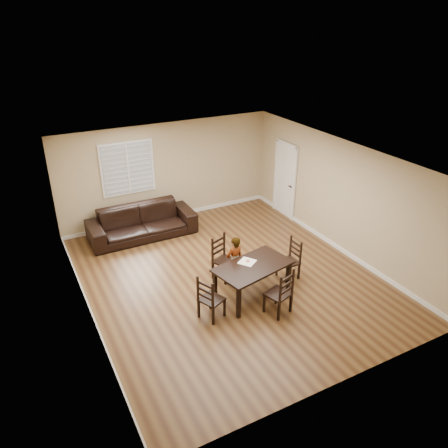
{
  "coord_description": "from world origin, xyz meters",
  "views": [
    {
      "loc": [
        -3.86,
        -7.16,
        5.34
      ],
      "look_at": [
        0.21,
        0.6,
        1.0
      ],
      "focal_mm": 35.0,
      "sensor_mm": 36.0,
      "label": 1
    }
  ],
  "objects_px": {
    "dining_table": "(253,269)",
    "sofa": "(142,222)",
    "donut": "(248,261)",
    "chair_right": "(292,260)",
    "chair_near": "(221,258)",
    "child": "(234,261)",
    "chair_far": "(283,295)",
    "chair_left": "(208,301)"
  },
  "relations": [
    {
      "from": "dining_table",
      "to": "sofa",
      "type": "bearing_deg",
      "value": 95.67
    },
    {
      "from": "dining_table",
      "to": "donut",
      "type": "xyz_separation_m",
      "value": [
        -0.02,
        0.17,
        0.11
      ]
    },
    {
      "from": "chair_right",
      "to": "chair_near",
      "type": "bearing_deg",
      "value": -119.68
    },
    {
      "from": "sofa",
      "to": "child",
      "type": "bearing_deg",
      "value": -70.83
    },
    {
      "from": "chair_near",
      "to": "chair_right",
      "type": "xyz_separation_m",
      "value": [
        1.39,
        -0.73,
        -0.04
      ]
    },
    {
      "from": "chair_right",
      "to": "chair_far",
      "type": "bearing_deg",
      "value": -44.7
    },
    {
      "from": "chair_near",
      "to": "child",
      "type": "relative_size",
      "value": 0.87
    },
    {
      "from": "chair_right",
      "to": "child",
      "type": "height_order",
      "value": "child"
    },
    {
      "from": "chair_right",
      "to": "chair_left",
      "type": "bearing_deg",
      "value": -79.4
    },
    {
      "from": "child",
      "to": "sofa",
      "type": "relative_size",
      "value": 0.42
    },
    {
      "from": "chair_far",
      "to": "sofa",
      "type": "bearing_deg",
      "value": -91.2
    },
    {
      "from": "chair_near",
      "to": "chair_right",
      "type": "relative_size",
      "value": 1.09
    },
    {
      "from": "chair_far",
      "to": "donut",
      "type": "relative_size",
      "value": 10.91
    },
    {
      "from": "chair_right",
      "to": "donut",
      "type": "bearing_deg",
      "value": -88.99
    },
    {
      "from": "chair_left",
      "to": "donut",
      "type": "distance_m",
      "value": 1.26
    },
    {
      "from": "child",
      "to": "chair_left",
      "type": "bearing_deg",
      "value": 31.81
    },
    {
      "from": "chair_left",
      "to": "child",
      "type": "xyz_separation_m",
      "value": [
        1.03,
        0.82,
        0.14
      ]
    },
    {
      "from": "chair_near",
      "to": "chair_far",
      "type": "relative_size",
      "value": 1.01
    },
    {
      "from": "dining_table",
      "to": "chair_left",
      "type": "distance_m",
      "value": 1.2
    },
    {
      "from": "child",
      "to": "sofa",
      "type": "height_order",
      "value": "child"
    },
    {
      "from": "chair_left",
      "to": "sofa",
      "type": "distance_m",
      "value": 3.86
    },
    {
      "from": "donut",
      "to": "child",
      "type": "bearing_deg",
      "value": 105.2
    },
    {
      "from": "chair_right",
      "to": "sofa",
      "type": "relative_size",
      "value": 0.33
    },
    {
      "from": "child",
      "to": "chair_near",
      "type": "bearing_deg",
      "value": -82.02
    },
    {
      "from": "chair_left",
      "to": "dining_table",
      "type": "bearing_deg",
      "value": -99.96
    },
    {
      "from": "child",
      "to": "sofa",
      "type": "xyz_separation_m",
      "value": [
        -1.05,
        3.04,
        -0.17
      ]
    },
    {
      "from": "dining_table",
      "to": "chair_far",
      "type": "distance_m",
      "value": 0.85
    },
    {
      "from": "chair_near",
      "to": "dining_table",
      "type": "bearing_deg",
      "value": -98.09
    },
    {
      "from": "chair_right",
      "to": "child",
      "type": "xyz_separation_m",
      "value": [
        -1.27,
        0.32,
        0.15
      ]
    },
    {
      "from": "child",
      "to": "donut",
      "type": "distance_m",
      "value": 0.43
    },
    {
      "from": "sofa",
      "to": "chair_far",
      "type": "bearing_deg",
      "value": -72.69
    },
    {
      "from": "chair_left",
      "to": "chair_right",
      "type": "xyz_separation_m",
      "value": [
        2.3,
        0.5,
        -0.01
      ]
    },
    {
      "from": "dining_table",
      "to": "donut",
      "type": "distance_m",
      "value": 0.21
    },
    {
      "from": "chair_left",
      "to": "child",
      "type": "distance_m",
      "value": 1.32
    },
    {
      "from": "dining_table",
      "to": "sofa",
      "type": "height_order",
      "value": "sofa"
    },
    {
      "from": "chair_left",
      "to": "sofa",
      "type": "xyz_separation_m",
      "value": [
        -0.02,
        3.86,
        -0.03
      ]
    },
    {
      "from": "chair_near",
      "to": "chair_far",
      "type": "bearing_deg",
      "value": -98.2
    },
    {
      "from": "dining_table",
      "to": "chair_right",
      "type": "height_order",
      "value": "chair_right"
    },
    {
      "from": "donut",
      "to": "dining_table",
      "type": "bearing_deg",
      "value": -84.0
    },
    {
      "from": "chair_far",
      "to": "chair_right",
      "type": "height_order",
      "value": "chair_far"
    },
    {
      "from": "chair_left",
      "to": "child",
      "type": "height_order",
      "value": "child"
    },
    {
      "from": "chair_far",
      "to": "chair_right",
      "type": "xyz_separation_m",
      "value": [
        0.97,
        1.04,
        -0.03
      ]
    }
  ]
}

